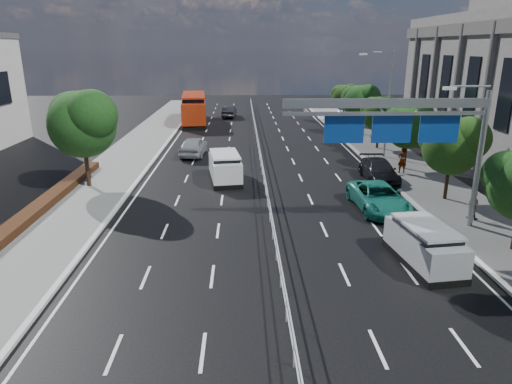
{
  "coord_description": "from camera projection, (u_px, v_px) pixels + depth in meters",
  "views": [
    {
      "loc": [
        -1.49,
        -12.26,
        9.23
      ],
      "look_at": [
        -0.83,
        9.11,
        2.4
      ],
      "focal_mm": 32.0,
      "sensor_mm": 36.0,
      "label": 1
    }
  ],
  "objects": [
    {
      "name": "ground",
      "position": [
        291.0,
        350.0,
        14.52
      ],
      "size": [
        160.0,
        160.0,
        0.0
      ],
      "primitive_type": "plane",
      "color": "black",
      "rests_on": "ground"
    },
    {
      "name": "far_tree_f",
      "position": [
        380.0,
        112.0,
        41.86
      ],
      "size": [
        3.52,
        3.28,
        5.02
      ],
      "color": "black",
      "rests_on": "ground"
    },
    {
      "name": "far_tree_d",
      "position": [
        453.0,
        143.0,
        27.52
      ],
      "size": [
        3.85,
        3.59,
        5.34
      ],
      "color": "black",
      "rests_on": "ground"
    },
    {
      "name": "far_tree_g",
      "position": [
        360.0,
        100.0,
        48.92
      ],
      "size": [
        3.96,
        3.69,
        5.45
      ],
      "color": "black",
      "rests_on": "ground"
    },
    {
      "name": "near_car_dark",
      "position": [
        229.0,
        112.0,
        62.12
      ],
      "size": [
        1.96,
        4.68,
        1.5
      ],
      "primitive_type": "imported",
      "rotation": [
        0.0,
        0.0,
        3.06
      ],
      "color": "black",
      "rests_on": "ground"
    },
    {
      "name": "far_tree_h",
      "position": [
        345.0,
        96.0,
        56.16
      ],
      "size": [
        3.41,
        3.18,
        4.91
      ],
      "color": "black",
      "rests_on": "ground"
    },
    {
      "name": "near_tree_back",
      "position": [
        83.0,
        120.0,
        29.88
      ],
      "size": [
        4.84,
        4.51,
        6.69
      ],
      "color": "black",
      "rests_on": "ground"
    },
    {
      "name": "white_minivan",
      "position": [
        225.0,
        167.0,
        32.59
      ],
      "size": [
        2.65,
        4.92,
        2.04
      ],
      "rotation": [
        0.0,
        0.0,
        0.14
      ],
      "color": "black",
      "rests_on": "ground"
    },
    {
      "name": "far_tree_e",
      "position": [
        409.0,
        125.0,
        34.7
      ],
      "size": [
        3.63,
        3.38,
        5.13
      ],
      "color": "black",
      "rests_on": "ground"
    },
    {
      "name": "parked_car_teal",
      "position": [
        378.0,
        197.0,
        26.82
      ],
      "size": [
        2.87,
        5.68,
        1.54
      ],
      "primitive_type": "imported",
      "rotation": [
        0.0,
        0.0,
        0.06
      ],
      "color": "#197464",
      "rests_on": "ground"
    },
    {
      "name": "kerb_near",
      "position": [
        4.0,
        354.0,
        14.24
      ],
      "size": [
        0.25,
        140.0,
        0.15
      ],
      "primitive_type": "cube",
      "color": "silver",
      "rests_on": "ground"
    },
    {
      "name": "pedestrian_a",
      "position": [
        402.0,
        160.0,
        34.17
      ],
      "size": [
        0.74,
        0.51,
        1.93
      ],
      "primitive_type": "imported",
      "rotation": [
        0.0,
        0.0,
        3.22
      ],
      "color": "gray",
      "rests_on": "sidewalk_far"
    },
    {
      "name": "median_fence",
      "position": [
        261.0,
        163.0,
        35.79
      ],
      "size": [
        0.05,
        85.0,
        1.02
      ],
      "color": "silver",
      "rests_on": "ground"
    },
    {
      "name": "overhead_gantry",
      "position": [
        408.0,
        123.0,
        22.59
      ],
      "size": [
        10.24,
        0.38,
        7.45
      ],
      "color": "gray",
      "rests_on": "ground"
    },
    {
      "name": "pedestrian_b",
      "position": [
        472.0,
        205.0,
        25.08
      ],
      "size": [
        0.95,
        0.92,
        1.54
      ],
      "primitive_type": "imported",
      "rotation": [
        0.0,
        0.0,
        2.48
      ],
      "color": "gray",
      "rests_on": "sidewalk_far"
    },
    {
      "name": "red_bus",
      "position": [
        194.0,
        108.0,
        57.43
      ],
      "size": [
        3.88,
        12.23,
        3.59
      ],
      "rotation": [
        0.0,
        0.0,
        0.09
      ],
      "color": "black",
      "rests_on": "ground"
    },
    {
      "name": "silver_minivan",
      "position": [
        424.0,
        245.0,
        20.06
      ],
      "size": [
        2.42,
        4.64,
        1.84
      ],
      "rotation": [
        0.0,
        0.0,
        0.13
      ],
      "color": "black",
      "rests_on": "ground"
    },
    {
      "name": "near_car_silver",
      "position": [
        194.0,
        146.0,
        40.28
      ],
      "size": [
        2.4,
        5.06,
        1.67
      ],
      "primitive_type": "imported",
      "rotation": [
        0.0,
        0.0,
        3.05
      ],
      "color": "#93959A",
      "rests_on": "ground"
    },
    {
      "name": "parked_car_dark",
      "position": [
        379.0,
        171.0,
        32.63
      ],
      "size": [
        2.25,
        5.24,
        1.51
      ],
      "primitive_type": "imported",
      "rotation": [
        0.0,
        0.0,
        -0.03
      ],
      "color": "black",
      "rests_on": "ground"
    },
    {
      "name": "streetlight_far",
      "position": [
        385.0,
        97.0,
        38.0
      ],
      "size": [
        2.78,
        2.4,
        9.0
      ],
      "color": "gray",
      "rests_on": "ground"
    }
  ]
}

